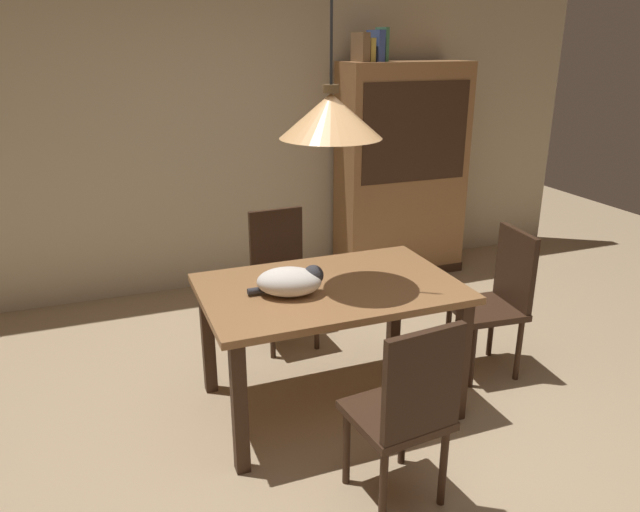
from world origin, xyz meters
TOP-DOWN VIEW (x-y plane):
  - ground at (0.00, 0.00)m, footprint 10.00×10.00m
  - back_wall at (0.00, 2.65)m, footprint 6.40×0.10m
  - dining_table at (-0.03, 0.53)m, footprint 1.40×0.90m
  - chair_far_back at (-0.03, 1.41)m, footprint 0.42×0.42m
  - chair_right_side at (1.10, 0.53)m, footprint 0.43×0.43m
  - chair_near_front at (-0.02, -0.35)m, footprint 0.44×0.44m
  - cat_sleeping at (-0.27, 0.48)m, footprint 0.41×0.32m
  - pendant_lamp at (-0.03, 0.53)m, footprint 0.52×0.52m
  - hutch_bookcase at (1.36, 2.32)m, footprint 1.12×0.45m
  - book_brown_thick at (0.94, 2.32)m, footprint 0.06×0.24m
  - book_yellow_short at (1.01, 2.32)m, footprint 0.04×0.20m
  - book_blue_wide at (1.07, 2.32)m, footprint 0.06×0.24m
  - book_green_slim at (1.13, 2.32)m, footprint 0.03×0.20m

SIDE VIEW (x-z plane):
  - ground at x=0.00m, z-range 0.00..0.00m
  - chair_far_back at x=-0.03m, z-range 0.05..0.98m
  - chair_right_side at x=1.10m, z-range 0.05..0.98m
  - chair_near_front at x=-0.02m, z-range 0.05..0.98m
  - dining_table at x=-0.03m, z-range 0.27..1.02m
  - cat_sleeping at x=-0.27m, z-range 0.75..0.90m
  - hutch_bookcase at x=1.36m, z-range -0.04..1.81m
  - back_wall at x=0.00m, z-range 0.00..2.90m
  - pendant_lamp at x=-0.03m, z-range 1.01..2.31m
  - book_yellow_short at x=1.01m, z-range 1.85..2.03m
  - book_brown_thick at x=0.94m, z-range 1.85..2.07m
  - book_blue_wide at x=1.07m, z-range 1.85..2.09m
  - book_green_slim at x=1.13m, z-range 1.85..2.11m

